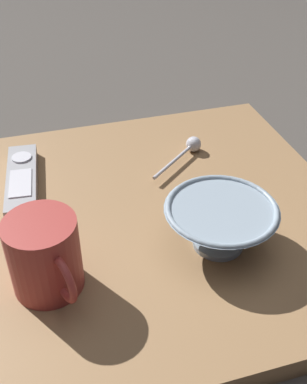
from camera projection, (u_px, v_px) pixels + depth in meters
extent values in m
plane|color=#47423D|center=(140.00, 231.00, 0.73)|extent=(6.00, 6.00, 0.00)
cube|color=#936D47|center=(140.00, 223.00, 0.72)|extent=(0.58, 0.64, 0.03)
cylinder|color=#8C9EAD|center=(218.00, 242.00, 0.66)|extent=(0.07, 0.07, 0.01)
cone|color=#8C9EAD|center=(220.00, 225.00, 0.64)|extent=(0.15, 0.15, 0.06)
torus|color=#8C9EAD|center=(222.00, 209.00, 0.62)|extent=(0.15, 0.15, 0.01)
cylinder|color=#A53833|center=(44.00, 255.00, 0.57)|extent=(0.09, 0.09, 0.10)
torus|color=#A53833|center=(63.00, 279.00, 0.54)|extent=(0.06, 0.03, 0.06)
cylinder|color=silver|center=(173.00, 161.00, 0.80)|extent=(0.08, 0.10, 0.01)
sphere|color=silver|center=(194.00, 144.00, 0.85)|extent=(0.03, 0.03, 0.03)
cube|color=#9E9EA3|center=(22.00, 180.00, 0.77)|extent=(0.19, 0.06, 0.02)
cylinder|color=silver|center=(22.00, 157.00, 0.80)|extent=(0.03, 0.03, 0.00)
cube|color=silver|center=(20.00, 183.00, 0.74)|extent=(0.08, 0.04, 0.00)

